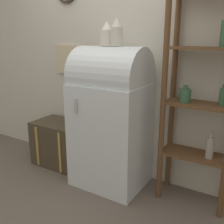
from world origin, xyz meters
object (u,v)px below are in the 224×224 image
(vase_center, at_px, (117,33))
(vase_left, at_px, (107,34))
(suitcase_trunk, at_px, (61,143))
(refrigerator, at_px, (111,116))

(vase_center, bearing_deg, vase_left, -179.66)
(suitcase_trunk, bearing_deg, vase_center, -2.28)
(refrigerator, relative_size, vase_left, 6.34)
(vase_left, bearing_deg, vase_center, 0.34)
(refrigerator, distance_m, suitcase_trunk, 0.87)
(suitcase_trunk, xyz_separation_m, vase_left, (0.68, -0.03, 1.25))
(refrigerator, distance_m, vase_center, 0.80)
(vase_left, distance_m, vase_center, 0.11)
(vase_left, height_order, vase_center, vase_center)
(refrigerator, bearing_deg, suitcase_trunk, 176.76)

